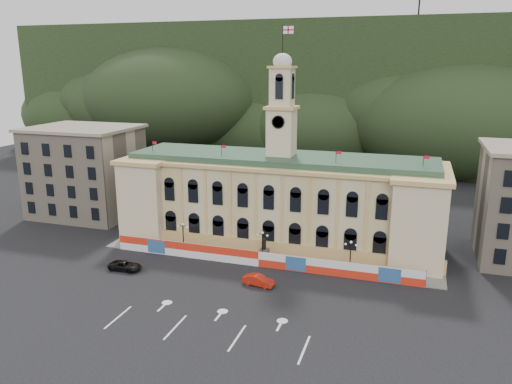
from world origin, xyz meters
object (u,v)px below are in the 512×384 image
(lamp_center, at_px, (262,244))
(statue, at_px, (264,253))
(black_suv, at_px, (125,266))
(red_sedan, at_px, (259,280))

(lamp_center, bearing_deg, statue, 90.00)
(statue, height_order, black_suv, statue)
(lamp_center, height_order, black_suv, lamp_center)
(red_sedan, bearing_deg, lamp_center, 22.57)
(red_sedan, xyz_separation_m, black_suv, (-21.37, -1.10, -0.06))
(lamp_center, relative_size, red_sedan, 1.05)
(black_suv, bearing_deg, red_sedan, -88.40)
(statue, xyz_separation_m, black_suv, (-19.28, -10.74, -0.47))
(red_sedan, distance_m, black_suv, 21.40)
(statue, height_order, lamp_center, lamp_center)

